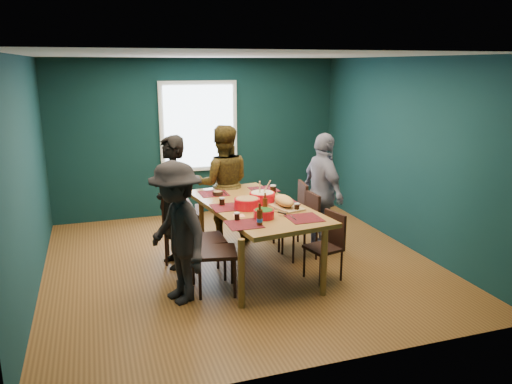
% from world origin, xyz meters
% --- Properties ---
extents(room, '(5.01, 5.01, 2.71)m').
position_xyz_m(room, '(0.00, 0.27, 1.37)').
color(room, brown).
rests_on(room, ground).
extents(dining_table, '(1.41, 2.36, 0.85)m').
position_xyz_m(dining_table, '(0.15, -0.20, 0.77)').
color(dining_table, olive).
rests_on(dining_table, floor).
extents(chair_left_far, '(0.52, 0.52, 0.96)m').
position_xyz_m(chair_left_far, '(-0.82, 0.37, 0.56)').
color(chair_left_far, black).
rests_on(chair_left_far, floor).
extents(chair_left_mid, '(0.46, 0.46, 1.01)m').
position_xyz_m(chair_left_mid, '(-0.62, -0.29, 0.59)').
color(chair_left_mid, black).
rests_on(chair_left_mid, floor).
extents(chair_left_near, '(0.54, 0.54, 1.01)m').
position_xyz_m(chair_left_near, '(-0.60, -0.74, 0.59)').
color(chair_left_near, black).
rests_on(chair_left_near, floor).
extents(chair_right_far, '(0.49, 0.49, 0.96)m').
position_xyz_m(chair_right_far, '(0.94, 0.34, 0.56)').
color(chair_right_far, black).
rests_on(chair_right_far, floor).
extents(chair_right_mid, '(0.43, 0.43, 0.90)m').
position_xyz_m(chair_right_mid, '(0.92, -0.05, 0.52)').
color(chair_right_mid, black).
rests_on(chair_right_mid, floor).
extents(chair_right_near, '(0.45, 0.45, 0.84)m').
position_xyz_m(chair_right_near, '(0.91, -0.80, 0.49)').
color(chair_right_near, black).
rests_on(chair_right_near, floor).
extents(person_far_left, '(0.52, 0.70, 1.73)m').
position_xyz_m(person_far_left, '(-0.84, 0.20, 0.87)').
color(person_far_left, black).
rests_on(person_far_left, floor).
extents(person_back, '(0.96, 0.81, 1.75)m').
position_xyz_m(person_back, '(0.03, 0.96, 0.87)').
color(person_back, black).
rests_on(person_back, floor).
extents(person_right, '(0.47, 1.01, 1.69)m').
position_xyz_m(person_right, '(1.26, 0.12, 0.84)').
color(person_right, silver).
rests_on(person_right, floor).
extents(person_near_left, '(0.89, 1.17, 1.60)m').
position_xyz_m(person_near_left, '(-0.96, -0.83, 0.80)').
color(person_near_left, black).
rests_on(person_near_left, floor).
extents(bowl_salad, '(0.32, 0.32, 0.13)m').
position_xyz_m(bowl_salad, '(0.01, -0.32, 0.92)').
color(bowl_salad, red).
rests_on(bowl_salad, dining_table).
extents(bowl_dumpling, '(0.33, 0.33, 0.31)m').
position_xyz_m(bowl_dumpling, '(0.28, -0.12, 0.92)').
color(bowl_dumpling, red).
rests_on(bowl_dumpling, dining_table).
extents(bowl_herbs, '(0.24, 0.24, 0.11)m').
position_xyz_m(bowl_herbs, '(0.07, -0.77, 0.90)').
color(bowl_herbs, red).
rests_on(bowl_herbs, dining_table).
extents(cutting_board, '(0.40, 0.70, 0.15)m').
position_xyz_m(cutting_board, '(0.47, -0.41, 0.92)').
color(cutting_board, tan).
rests_on(cutting_board, dining_table).
extents(small_bowl, '(0.14, 0.14, 0.06)m').
position_xyz_m(small_bowl, '(-0.19, 0.41, 0.88)').
color(small_bowl, black).
rests_on(small_bowl, dining_table).
extents(beer_bottle_a, '(0.07, 0.07, 0.25)m').
position_xyz_m(beer_bottle_a, '(-0.06, -1.00, 0.94)').
color(beer_bottle_a, '#48200C').
rests_on(beer_bottle_a, dining_table).
extents(beer_bottle_b, '(0.06, 0.06, 0.23)m').
position_xyz_m(beer_bottle_b, '(0.18, -0.50, 0.94)').
color(beer_bottle_b, '#48200C').
rests_on(beer_bottle_b, dining_table).
extents(cola_glass_a, '(0.07, 0.07, 0.09)m').
position_xyz_m(cola_glass_a, '(-0.25, -0.75, 0.90)').
color(cola_glass_a, black).
rests_on(cola_glass_a, dining_table).
extents(cola_glass_b, '(0.07, 0.07, 0.10)m').
position_xyz_m(cola_glass_b, '(0.56, -0.60, 0.90)').
color(cola_glass_b, black).
rests_on(cola_glass_b, dining_table).
extents(cola_glass_c, '(0.08, 0.08, 0.12)m').
position_xyz_m(cola_glass_c, '(0.58, 0.30, 0.91)').
color(cola_glass_c, black).
rests_on(cola_glass_c, dining_table).
extents(cola_glass_d, '(0.07, 0.07, 0.10)m').
position_xyz_m(cola_glass_d, '(-0.25, -0.08, 0.90)').
color(cola_glass_d, black).
rests_on(cola_glass_d, dining_table).
extents(napkin_a, '(0.16, 0.16, 0.00)m').
position_xyz_m(napkin_a, '(0.55, -0.16, 0.85)').
color(napkin_a, '#FF8C6B').
rests_on(napkin_a, dining_table).
extents(napkin_b, '(0.14, 0.14, 0.00)m').
position_xyz_m(napkin_b, '(-0.18, -0.59, 0.85)').
color(napkin_b, '#FF8C6B').
rests_on(napkin_b, dining_table).
extents(napkin_c, '(0.17, 0.17, 0.00)m').
position_xyz_m(napkin_c, '(0.51, -0.91, 0.85)').
color(napkin_c, '#FF8C6B').
rests_on(napkin_c, dining_table).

